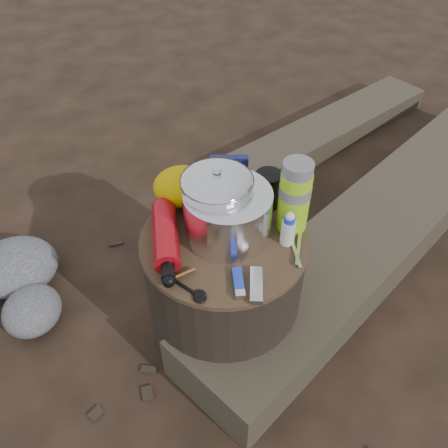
{
  "coord_description": "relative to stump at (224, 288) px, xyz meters",
  "views": [
    {
      "loc": [
        -0.06,
        -0.92,
        1.35
      ],
      "look_at": [
        0.0,
        0.0,
        0.48
      ],
      "focal_mm": 38.34,
      "sensor_mm": 36.0,
      "label": 1
    }
  ],
  "objects": [
    {
      "name": "foil_windscreen",
      "position": [
        0.01,
        0.02,
        0.28
      ],
      "size": [
        0.23,
        0.23,
        0.14
      ],
      "primitive_type": "cylinder",
      "color": "silver",
      "rests_on": "stump"
    },
    {
      "name": "ground",
      "position": [
        0.0,
        0.0,
        -0.21
      ],
      "size": [
        60.0,
        60.0,
        0.0
      ],
      "primitive_type": "plane",
      "color": "black",
      "rests_on": "ground"
    },
    {
      "name": "pot_grabber",
      "position": [
        0.18,
        -0.06,
        0.22
      ],
      "size": [
        0.04,
        0.12,
        0.01
      ],
      "primitive_type": null,
      "rotation": [
        0.0,
        0.0,
        -0.1
      ],
      "color": "silver",
      "rests_on": "stump"
    },
    {
      "name": "food_pouch",
      "position": [
        0.03,
        0.18,
        0.28
      ],
      "size": [
        0.11,
        0.03,
        0.14
      ],
      "primitive_type": "cube",
      "rotation": [
        0.0,
        0.0,
        -0.06
      ],
      "color": "#13174D",
      "rests_on": "stump"
    },
    {
      "name": "fuel_bottle",
      "position": [
        -0.16,
        -0.01,
        0.25
      ],
      "size": [
        0.09,
        0.29,
        0.07
      ],
      "primitive_type": null,
      "rotation": [
        0.0,
        0.0,
        0.07
      ],
      "color": "#AF0E18",
      "rests_on": "stump"
    },
    {
      "name": "camping_pot",
      "position": [
        -0.01,
        0.05,
        0.31
      ],
      "size": [
        0.19,
        0.19,
        0.19
      ],
      "primitive_type": "cylinder",
      "color": "silver",
      "rests_on": "stump"
    },
    {
      "name": "log_main",
      "position": [
        0.67,
        0.4,
        -0.13
      ],
      "size": [
        1.73,
        1.61,
        0.17
      ],
      "primitive_type": "cube",
      "rotation": [
        0.0,
        0.0,
        -0.84
      ],
      "color": "#3C3428",
      "rests_on": "ground"
    },
    {
      "name": "squeeze_bottle",
      "position": [
        0.17,
        -0.02,
        0.26
      ],
      "size": [
        0.04,
        0.04,
        0.09
      ],
      "primitive_type": "cylinder",
      "color": "silver",
      "rests_on": "stump"
    },
    {
      "name": "travel_mug",
      "position": [
        0.14,
        0.14,
        0.27
      ],
      "size": [
        0.07,
        0.07,
        0.11
      ],
      "primitive_type": "cylinder",
      "color": "black",
      "rests_on": "stump"
    },
    {
      "name": "lighter",
      "position": [
        0.02,
        -0.15,
        0.22
      ],
      "size": [
        0.03,
        0.09,
        0.02
      ],
      "primitive_type": "cube",
      "rotation": [
        0.0,
        0.0,
        0.02
      ],
      "color": "#1A37C2",
      "rests_on": "stump"
    },
    {
      "name": "thermos",
      "position": [
        0.19,
        0.04,
        0.32
      ],
      "size": [
        0.08,
        0.08,
        0.21
      ],
      "primitive_type": "cylinder",
      "color": "#95D518",
      "rests_on": "stump"
    },
    {
      "name": "stump",
      "position": [
        0.0,
        0.0,
        0.0
      ],
      "size": [
        0.46,
        0.46,
        0.42
      ],
      "primitive_type": "cylinder",
      "color": "black",
      "rests_on": "ground"
    },
    {
      "name": "log_small",
      "position": [
        0.61,
        1.1,
        -0.16
      ],
      "size": [
        1.14,
        0.9,
        0.1
      ],
      "primitive_type": "cube",
      "rotation": [
        0.0,
        0.0,
        -0.95
      ],
      "color": "#3C3428",
      "rests_on": "ground"
    },
    {
      "name": "multitool",
      "position": [
        0.07,
        -0.17,
        0.22
      ],
      "size": [
        0.04,
        0.11,
        0.02
      ],
      "primitive_type": "cube",
      "rotation": [
        0.0,
        0.0,
        -0.12
      ],
      "color": "silver",
      "rests_on": "stump"
    },
    {
      "name": "spork",
      "position": [
        -0.12,
        -0.16,
        0.22
      ],
      "size": [
        0.12,
        0.11,
        0.01
      ],
      "primitive_type": null,
      "rotation": [
        0.0,
        0.0,
        0.85
      ],
      "color": "black",
      "rests_on": "stump"
    },
    {
      "name": "stuff_sack",
      "position": [
        -0.11,
        0.16,
        0.27
      ],
      "size": [
        0.17,
        0.14,
        0.12
      ],
      "primitive_type": "ellipsoid",
      "color": "#D4A800",
      "rests_on": "stump"
    }
  ]
}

